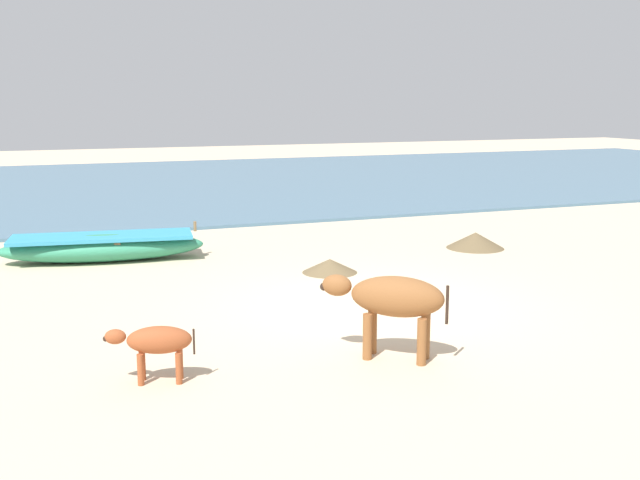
# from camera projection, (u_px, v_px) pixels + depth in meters

# --- Properties ---
(ground) EXTENTS (80.00, 80.00, 0.00)m
(ground) POSITION_uv_depth(u_px,v_px,m) (374.00, 306.00, 11.69)
(ground) COLOR beige
(sea_water) EXTENTS (60.00, 20.00, 0.08)m
(sea_water) POSITION_uv_depth(u_px,v_px,m) (169.00, 184.00, 27.97)
(sea_water) COLOR slate
(sea_water) RESTS_ON ground
(fishing_boat_0) EXTENTS (4.05, 1.60, 0.72)m
(fishing_boat_0) POSITION_uv_depth(u_px,v_px,m) (103.00, 247.00, 14.89)
(fishing_boat_0) COLOR #338C66
(fishing_boat_0) RESTS_ON ground
(cow_adult_brown) EXTENTS (1.41, 1.23, 1.04)m
(cow_adult_brown) POSITION_uv_depth(u_px,v_px,m) (392.00, 299.00, 9.20)
(cow_adult_brown) COLOR brown
(cow_adult_brown) RESTS_ON ground
(calf_near_rust) EXTENTS (0.99, 0.47, 0.66)m
(calf_near_rust) POSITION_uv_depth(u_px,v_px,m) (156.00, 342.00, 8.46)
(calf_near_rust) COLOR #9E4C28
(calf_near_rust) RESTS_ON ground
(debris_pile_0) EXTENTS (1.41, 1.41, 0.25)m
(debris_pile_0) POSITION_uv_depth(u_px,v_px,m) (330.00, 266.00, 13.92)
(debris_pile_0) COLOR brown
(debris_pile_0) RESTS_ON ground
(debris_pile_1) EXTENTS (1.41, 1.41, 0.34)m
(debris_pile_1) POSITION_uv_depth(u_px,v_px,m) (475.00, 240.00, 16.19)
(debris_pile_1) COLOR brown
(debris_pile_1) RESTS_ON ground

